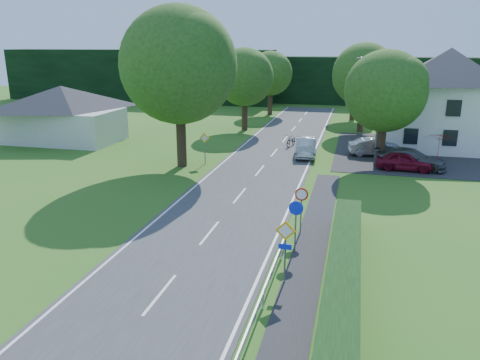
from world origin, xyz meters
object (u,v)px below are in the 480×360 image
(parked_car_red, at_px, (404,161))
(parked_car_silver_a, at_px, (375,147))
(moving_car, at_px, (306,147))
(parasol, at_px, (439,147))
(streetlight, at_px, (377,103))
(parked_car_grey, at_px, (410,159))
(motorcycle, at_px, (291,140))
(parked_car_silver_b, at_px, (479,146))

(parked_car_red, distance_m, parked_car_silver_a, 4.73)
(moving_car, height_order, parasol, parasol)
(parked_car_silver_a, relative_size, parasol, 1.82)
(streetlight, relative_size, parasol, 3.41)
(parasol, bearing_deg, parked_car_grey, -126.13)
(parked_car_silver_a, distance_m, parked_car_grey, 4.42)
(parked_car_red, bearing_deg, parked_car_silver_a, 27.91)
(motorcycle, relative_size, parked_car_grey, 0.40)
(moving_car, distance_m, parked_car_red, 7.95)
(motorcycle, height_order, parasol, parasol)
(motorcycle, xyz_separation_m, parked_car_grey, (9.61, -5.64, 0.20))
(parked_car_silver_b, bearing_deg, parked_car_silver_a, 101.90)
(moving_car, bearing_deg, parasol, 0.73)
(parked_car_red, distance_m, parked_car_silver_b, 9.53)
(parked_car_red, xyz_separation_m, parked_car_silver_a, (-1.96, 4.31, 0.02))
(streetlight, distance_m, parked_car_red, 5.42)
(moving_car, bearing_deg, parked_car_silver_a, 10.09)
(moving_car, distance_m, parasol, 10.42)
(parked_car_grey, bearing_deg, parasol, -25.29)
(parasol, bearing_deg, parked_car_red, -126.20)
(parked_car_red, bearing_deg, motorcycle, 59.14)
(parked_car_silver_a, height_order, parked_car_silver_b, parked_car_silver_a)
(parasol, bearing_deg, streetlight, -172.89)
(parked_car_grey, height_order, parked_car_silver_b, parked_car_grey)
(parked_car_grey, xyz_separation_m, parasol, (2.42, 3.32, 0.32))
(streetlight, height_order, parked_car_red, streetlight)
(moving_car, xyz_separation_m, parked_car_silver_a, (5.51, 1.57, -0.05))
(moving_car, xyz_separation_m, parasol, (10.34, 1.19, 0.30))
(parked_car_red, height_order, parked_car_silver_a, parked_car_silver_a)
(motorcycle, height_order, parked_car_silver_b, parked_car_silver_b)
(moving_car, height_order, motorcycle, moving_car)
(streetlight, height_order, parked_car_silver_b, streetlight)
(parked_car_grey, bearing_deg, parked_car_silver_b, -32.66)
(moving_car, xyz_separation_m, parked_car_grey, (7.92, -2.13, -0.02))
(parked_car_grey, distance_m, parked_car_silver_b, 8.78)
(motorcycle, bearing_deg, parked_car_silver_b, 14.84)
(parked_car_red, height_order, parasol, parasol)
(parked_car_silver_a, xyz_separation_m, parked_car_silver_b, (8.46, 2.67, -0.01))
(parked_car_silver_a, height_order, parasol, parasol)
(streetlight, distance_m, parked_car_silver_b, 10.07)
(parked_car_red, xyz_separation_m, parasol, (2.87, 3.93, 0.37))
(streetlight, height_order, moving_car, streetlight)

